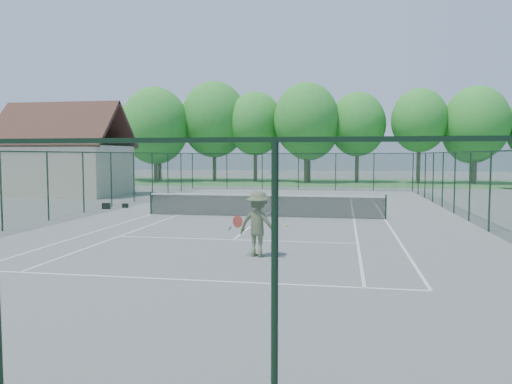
# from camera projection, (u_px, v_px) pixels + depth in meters

# --- Properties ---
(ground) EXTENTS (140.00, 140.00, 0.00)m
(ground) POSITION_uv_depth(u_px,v_px,m) (263.00, 217.00, 23.11)
(ground) COLOR slate
(ground) RESTS_ON ground
(grass_far) EXTENTS (80.00, 16.00, 0.01)m
(grass_far) POSITION_uv_depth(u_px,v_px,m) (309.00, 182.00, 52.57)
(grass_far) COLOR #42853E
(grass_far) RESTS_ON ground
(court_lines) EXTENTS (11.05, 23.85, 0.01)m
(court_lines) POSITION_uv_depth(u_px,v_px,m) (263.00, 217.00, 23.11)
(court_lines) COLOR white
(court_lines) RESTS_ON ground
(tennis_net) EXTENTS (11.08, 0.08, 1.10)m
(tennis_net) POSITION_uv_depth(u_px,v_px,m) (263.00, 204.00, 23.07)
(tennis_net) COLOR black
(tennis_net) RESTS_ON ground
(fence_enclosure) EXTENTS (18.05, 36.05, 3.02)m
(fence_enclosure) POSITION_uv_depth(u_px,v_px,m) (264.00, 183.00, 22.99)
(fence_enclosure) COLOR #1B3A22
(fence_enclosure) RESTS_ON ground
(utility_building) EXTENTS (8.60, 6.27, 6.63)m
(utility_building) POSITION_uv_depth(u_px,v_px,m) (64.00, 151.00, 35.47)
(utility_building) COLOR beige
(utility_building) RESTS_ON ground
(tree_line_far) EXTENTS (39.40, 6.40, 9.70)m
(tree_line_far) POSITION_uv_depth(u_px,v_px,m) (309.00, 125.00, 52.13)
(tree_line_far) COLOR #442D1F
(tree_line_far) RESTS_ON ground
(sports_bag_a) EXTENTS (0.42, 0.28, 0.32)m
(sports_bag_a) POSITION_uv_depth(u_px,v_px,m) (106.00, 206.00, 26.46)
(sports_bag_a) COLOR black
(sports_bag_a) RESTS_ON ground
(sports_bag_b) EXTENTS (0.32, 0.20, 0.24)m
(sports_bag_b) POSITION_uv_depth(u_px,v_px,m) (125.00, 206.00, 27.01)
(sports_bag_b) COLOR black
(sports_bag_b) RESTS_ON ground
(tennis_player) EXTENTS (1.67, 1.03, 1.85)m
(tennis_player) POSITION_uv_depth(u_px,v_px,m) (258.00, 224.00, 14.02)
(tennis_player) COLOR #545B3E
(tennis_player) RESTS_ON ground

